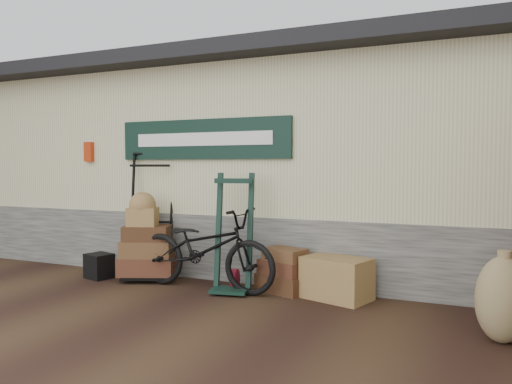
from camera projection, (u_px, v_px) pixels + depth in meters
ground at (185, 299)px, 5.95m from camera, size 80.00×80.00×0.00m
station_building at (271, 164)px, 8.37m from camera, size 14.40×4.10×3.20m
porter_trolley at (150, 214)px, 7.06m from camera, size 1.10×0.97×1.82m
green_barrow at (233, 233)px, 6.26m from camera, size 0.61×0.55×1.49m
suitcase_stack at (283, 270)px, 6.26m from camera, size 0.73×0.59×0.56m
wicker_hamper at (337, 278)px, 5.92m from camera, size 0.88×0.70×0.50m
black_trunk at (99, 266)px, 7.03m from camera, size 0.41×0.38×0.35m
bicycle at (204, 244)px, 6.36m from camera, size 0.79×2.05×1.18m
burlap_sack_left at (503, 300)px, 4.44m from camera, size 0.61×0.57×0.78m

